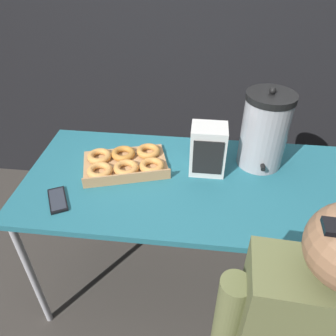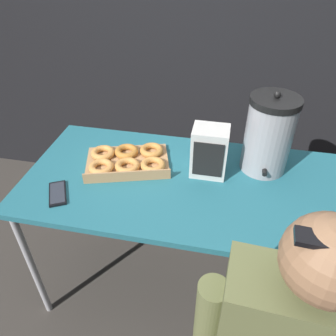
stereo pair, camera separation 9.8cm
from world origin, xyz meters
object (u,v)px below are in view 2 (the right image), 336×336
coffee_urn (269,135)px  donut_box (127,160)px  space_heater (209,152)px  cell_phone (58,193)px

coffee_urn → donut_box: bearing=-170.4°
donut_box → space_heater: (0.38, 0.02, 0.09)m
donut_box → coffee_urn: coffee_urn is taller
coffee_urn → cell_phone: coffee_urn is taller
space_heater → donut_box: bearing=-177.7°
donut_box → cell_phone: bearing=-147.5°
coffee_urn → space_heater: size_ratio=1.66×
donut_box → coffee_urn: (0.62, 0.11, 0.16)m
coffee_urn → space_heater: coffee_urn is taller
donut_box → cell_phone: donut_box is taller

